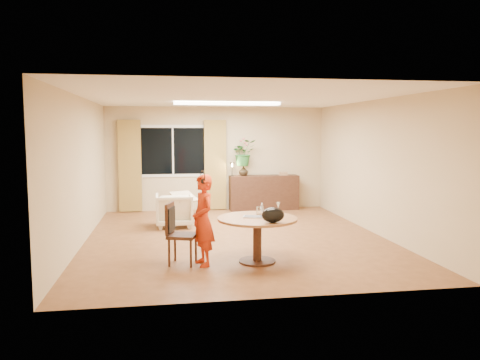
{
  "coord_description": "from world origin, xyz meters",
  "views": [
    {
      "loc": [
        -1.27,
        -8.54,
        2.0
      ],
      "look_at": [
        0.05,
        -0.2,
        1.11
      ],
      "focal_mm": 35.0,
      "sensor_mm": 36.0,
      "label": 1
    }
  ],
  "objects_px": {
    "armchair": "(174,210)",
    "sideboard": "(264,193)",
    "dining_table": "(257,227)",
    "dining_chair": "(183,234)",
    "child": "(203,220)"
  },
  "relations": [
    {
      "from": "armchair",
      "to": "child",
      "type": "bearing_deg",
      "value": 96.15
    },
    {
      "from": "armchair",
      "to": "sideboard",
      "type": "height_order",
      "value": "sideboard"
    },
    {
      "from": "child",
      "to": "armchair",
      "type": "relative_size",
      "value": 1.77
    },
    {
      "from": "dining_table",
      "to": "dining_chair",
      "type": "distance_m",
      "value": 1.13
    },
    {
      "from": "child",
      "to": "dining_table",
      "type": "bearing_deg",
      "value": 75.7
    },
    {
      "from": "sideboard",
      "to": "dining_table",
      "type": "bearing_deg",
      "value": -103.11
    },
    {
      "from": "dining_chair",
      "to": "sideboard",
      "type": "xyz_separation_m",
      "value": [
        2.22,
        4.63,
        -0.03
      ]
    },
    {
      "from": "armchair",
      "to": "sideboard",
      "type": "xyz_separation_m",
      "value": [
        2.3,
        1.79,
        0.09
      ]
    },
    {
      "from": "dining_table",
      "to": "sideboard",
      "type": "height_order",
      "value": "sideboard"
    },
    {
      "from": "dining_table",
      "to": "sideboard",
      "type": "distance_m",
      "value": 4.82
    },
    {
      "from": "dining_table",
      "to": "armchair",
      "type": "distance_m",
      "value": 3.15
    },
    {
      "from": "dining_table",
      "to": "child",
      "type": "height_order",
      "value": "child"
    },
    {
      "from": "dining_table",
      "to": "child",
      "type": "bearing_deg",
      "value": -178.17
    },
    {
      "from": "dining_chair",
      "to": "sideboard",
      "type": "bearing_deg",
      "value": 80.87
    },
    {
      "from": "dining_chair",
      "to": "sideboard",
      "type": "distance_m",
      "value": 5.13
    }
  ]
}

